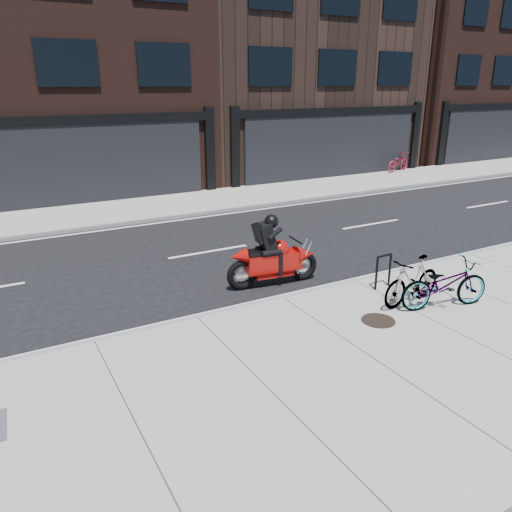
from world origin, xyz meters
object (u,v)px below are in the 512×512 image
bike_rack (383,268)px  motorcycle (277,256)px  manhole_cover (378,320)px  bicycle_far (398,162)px  bicycle_rear (412,281)px  bicycle_front (444,284)px

bike_rack → motorcycle: size_ratio=0.34×
motorcycle → manhole_cover: (0.58, -2.87, -0.56)m
bike_rack → bicycle_far: bicycle_far is taller
manhole_cover → motorcycle: bearing=101.4°
manhole_cover → bicycle_rear: bearing=15.5°
bicycle_front → motorcycle: 3.72m
bicycle_rear → bicycle_front: bearing=35.3°
bicycle_rear → motorcycle: (-1.75, 2.55, 0.06)m
bike_rack → bicycle_rear: size_ratio=0.47×
bike_rack → motorcycle: motorcycle is taller
bicycle_far → bicycle_front: bearing=121.8°
bicycle_rear → motorcycle: 3.09m
bicycle_rear → bicycle_far: size_ratio=0.90×
bicycle_front → motorcycle: bearing=49.9°
bicycle_far → manhole_cover: size_ratio=2.83×
bike_rack → bicycle_rear: bicycle_rear is taller
bicycle_rear → bicycle_far: bearing=130.6°
bicycle_front → motorcycle: motorcycle is taller
bicycle_front → bicycle_rear: (-0.42, 0.47, -0.01)m
bike_rack → manhole_cover: size_ratio=1.20×
bicycle_rear → bike_rack: bearing=169.9°
bicycle_front → bicycle_far: (11.32, 13.00, -0.02)m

